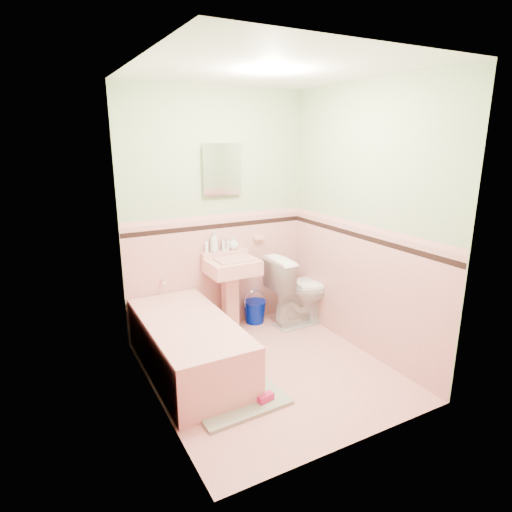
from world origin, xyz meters
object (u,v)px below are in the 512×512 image
soap_bottle_left (214,242)px  soap_bottle_mid (225,243)px  bathtub (189,348)px  toilet (303,289)px  medicine_cabinet (222,170)px  soap_bottle_right (234,243)px  bucket (255,312)px  shoe (265,398)px  sink (233,297)px

soap_bottle_left → soap_bottle_mid: soap_bottle_left is taller
bathtub → toilet: bearing=14.5°
bathtub → medicine_cabinet: 1.78m
bathtub → soap_bottle_right: size_ratio=11.03×
soap_bottle_left → bucket: (0.44, -0.07, -0.84)m
shoe → bucket: bearing=52.3°
bucket → bathtub: bearing=-147.3°
bathtub → soap_bottle_mid: bearing=45.9°
bathtub → toilet: toilet is taller
sink → soap_bottle_right: soap_bottle_right is taller
soap_bottle_left → soap_bottle_right: size_ratio=1.61×
medicine_cabinet → bucket: (0.32, -0.10, -1.57)m
bucket → shoe: (-0.66, -1.40, -0.07)m
medicine_cabinet → shoe: bearing=-102.5°
medicine_cabinet → soap_bottle_mid: medicine_cabinet is taller
sink → toilet: size_ratio=1.01×
sink → soap_bottle_mid: bearing=87.2°
medicine_cabinet → toilet: medicine_cabinet is taller
shoe → bathtub: bearing=102.1°
medicine_cabinet → bucket: bearing=-16.4°
soap_bottle_left → shoe: (-0.21, -1.47, -0.91)m
medicine_cabinet → bucket: size_ratio=1.78×
soap_bottle_right → toilet: 0.92m
soap_bottle_mid → bucket: size_ratio=0.65×
soap_bottle_left → soap_bottle_mid: bearing=0.0°
bathtub → soap_bottle_left: bearing=51.7°
toilet → bucket: 0.60m
shoe → soap_bottle_mid: bearing=64.3°
sink → toilet: bearing=-10.9°
medicine_cabinet → soap_bottle_left: (-0.12, -0.03, -0.73)m
bathtub → soap_bottle_left: (0.56, 0.71, 0.75)m
soap_bottle_right → shoe: bearing=-106.6°
sink → soap_bottle_right: (0.11, 0.18, 0.53)m
soap_bottle_mid → toilet: (0.77, -0.33, -0.54)m
soap_bottle_mid → shoe: 1.75m
bathtub → sink: bearing=37.9°
medicine_cabinet → shoe: 2.25m
sink → bucket: bearing=19.4°
soap_bottle_mid → shoe: bearing=-103.1°
medicine_cabinet → toilet: 1.56m
soap_bottle_left → sink: bearing=-56.4°
medicine_cabinet → toilet: bearing=-24.7°
soap_bottle_left → toilet: soap_bottle_left is taller
bucket → toilet: bearing=-30.0°
medicine_cabinet → soap_bottle_mid: 0.76m
soap_bottle_mid → shoe: size_ratio=1.20×
bathtub → bucket: bathtub is taller
toilet → shoe: size_ratio=5.86×
medicine_cabinet → soap_bottle_right: medicine_cabinet is taller
soap_bottle_left → shoe: bearing=-98.2°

